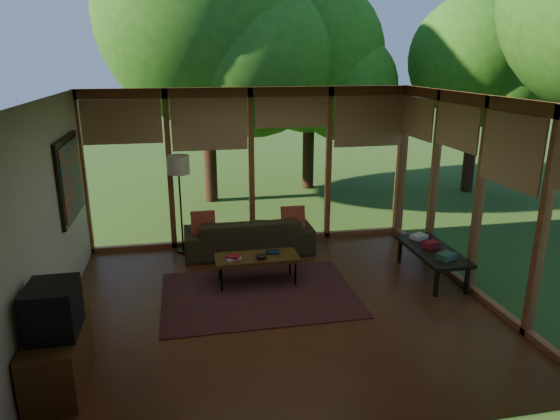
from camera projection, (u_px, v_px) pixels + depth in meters
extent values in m
plane|color=#5E2F18|center=(279.00, 306.00, 6.61)|extent=(5.50, 5.50, 0.00)
plane|color=silver|center=(279.00, 99.00, 5.82)|extent=(5.50, 5.50, 0.00)
cube|color=beige|center=(44.00, 223.00, 5.71)|extent=(0.04, 5.00, 2.70)
cube|color=beige|center=(341.00, 301.00, 3.87)|extent=(5.50, 0.04, 2.70)
cube|color=#97542E|center=(251.00, 168.00, 8.56)|extent=(5.50, 0.12, 2.70)
cube|color=#97542E|center=(479.00, 198.00, 6.73)|extent=(0.12, 5.00, 2.70)
plane|color=#335620|center=(481.00, 164.00, 15.60)|extent=(40.00, 40.00, 0.00)
cylinder|color=#341D13|center=(207.00, 86.00, 10.87)|extent=(0.28, 0.28, 5.15)
sphere|color=#1C5212|center=(204.00, 16.00, 10.46)|extent=(4.58, 4.58, 4.58)
cylinder|color=#341D13|center=(308.00, 105.00, 12.21)|extent=(0.28, 0.28, 4.12)
sphere|color=#1C5212|center=(309.00, 56.00, 11.87)|extent=(3.60, 3.60, 3.60)
cylinder|color=#341D13|center=(467.00, 109.00, 11.80)|extent=(0.28, 0.28, 4.02)
sphere|color=#1C5212|center=(472.00, 59.00, 11.48)|extent=(2.89, 2.89, 2.89)
cube|color=maroon|center=(259.00, 294.00, 6.94)|extent=(2.65, 1.88, 0.01)
imported|color=#352E1A|center=(249.00, 235.00, 8.37)|extent=(2.13, 0.83, 0.62)
cube|color=maroon|center=(203.00, 224.00, 8.11)|extent=(0.39, 0.21, 0.41)
cube|color=maroon|center=(293.00, 218.00, 8.39)|extent=(0.39, 0.21, 0.41)
cube|color=beige|center=(233.00, 258.00, 7.06)|extent=(0.23, 0.20, 0.03)
cube|color=maroon|center=(233.00, 256.00, 7.05)|extent=(0.22, 0.20, 0.03)
cube|color=black|center=(273.00, 252.00, 7.29)|extent=(0.23, 0.19, 0.03)
ellipsoid|color=black|center=(261.00, 256.00, 7.08)|extent=(0.16, 0.16, 0.07)
cube|color=#573517|center=(58.00, 359.00, 4.93)|extent=(0.50, 1.00, 0.60)
cube|color=black|center=(53.00, 309.00, 4.78)|extent=(0.45, 0.55, 0.50)
cube|color=#355D4E|center=(446.00, 256.00, 6.98)|extent=(0.29, 0.25, 0.09)
cube|color=maroon|center=(431.00, 245.00, 7.40)|extent=(0.24, 0.19, 0.10)
cube|color=beige|center=(419.00, 237.00, 7.78)|extent=(0.29, 0.26, 0.07)
cylinder|color=black|center=(183.00, 250.00, 8.51)|extent=(0.26, 0.26, 0.03)
cylinder|color=black|center=(181.00, 207.00, 8.28)|extent=(0.03, 0.03, 1.52)
cylinder|color=beige|center=(178.00, 165.00, 8.07)|extent=(0.36, 0.36, 0.30)
cube|color=#573517|center=(257.00, 258.00, 7.18)|extent=(1.20, 0.50, 0.05)
cylinder|color=black|center=(222.00, 279.00, 6.98)|extent=(0.03, 0.03, 0.38)
cylinder|color=black|center=(295.00, 273.00, 7.17)|extent=(0.03, 0.03, 0.38)
cylinder|color=black|center=(220.00, 269.00, 7.31)|extent=(0.03, 0.03, 0.38)
cylinder|color=black|center=(290.00, 264.00, 7.51)|extent=(0.03, 0.03, 0.38)
cube|color=black|center=(432.00, 250.00, 7.37)|extent=(0.60, 1.40, 0.05)
cube|color=black|center=(436.00, 283.00, 6.83)|extent=(0.05, 0.05, 0.40)
cube|color=black|center=(467.00, 280.00, 6.92)|extent=(0.05, 0.05, 0.40)
cube|color=black|center=(400.00, 251.00, 7.96)|extent=(0.05, 0.05, 0.40)
cube|color=black|center=(426.00, 249.00, 8.04)|extent=(0.05, 0.05, 0.40)
cube|color=black|center=(70.00, 178.00, 6.97)|extent=(0.05, 1.35, 1.15)
cube|color=#1A7376|center=(72.00, 178.00, 6.98)|extent=(0.02, 1.20, 1.00)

